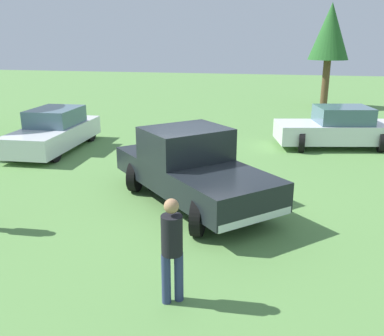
% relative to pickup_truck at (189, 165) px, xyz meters
% --- Properties ---
extents(ground_plane, '(80.00, 80.00, 0.00)m').
position_rel_pickup_truck_xyz_m(ground_plane, '(-0.06, -0.13, -0.95)').
color(ground_plane, '#5B8C47').
extents(pickup_truck, '(4.76, 4.71, 1.82)m').
position_rel_pickup_truck_xyz_m(pickup_truck, '(0.00, 0.00, 0.00)').
color(pickup_truck, black).
rests_on(pickup_truck, ground_plane).
extents(sedan_near, '(4.60, 1.96, 1.47)m').
position_rel_pickup_truck_xyz_m(sedan_near, '(3.93, 5.88, -0.27)').
color(sedan_near, black).
rests_on(sedan_near, ground_plane).
extents(sedan_far, '(2.76, 4.55, 1.50)m').
position_rel_pickup_truck_xyz_m(sedan_far, '(6.55, -4.10, -0.25)').
color(sedan_far, black).
rests_on(sedan_far, ground_plane).
extents(person_bystander, '(0.44, 0.44, 1.68)m').
position_rel_pickup_truck_xyz_m(person_bystander, '(-4.04, -0.67, -0.00)').
color(person_bystander, navy).
rests_on(person_bystander, ground_plane).
extents(tree_back_left, '(2.27, 2.27, 5.82)m').
position_rel_pickup_truck_xyz_m(tree_back_left, '(16.48, -4.40, 3.24)').
color(tree_back_left, brown).
rests_on(tree_back_left, ground_plane).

